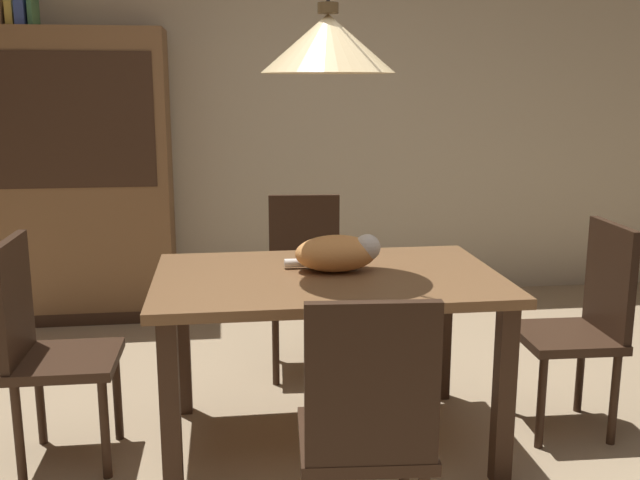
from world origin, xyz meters
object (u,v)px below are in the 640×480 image
object	(u,v)px
chair_near_front	(367,427)
chair_far_back	(305,276)
chair_right_side	(584,319)
book_green_slim	(33,5)
chair_left_side	(45,342)
hutch_bookcase	(84,183)
dining_table	(327,298)
cat_sleeping	(339,253)
pendant_lamp	(328,43)
book_yellow_short	(12,11)
book_brown_thick	(0,8)
book_blue_wide	(23,6)

from	to	relation	value
chair_near_front	chair_far_back	xyz separation A→B (m)	(0.01, 1.76, 0.00)
chair_right_side	book_green_slim	size ratio (longest dim) A/B	3.58
book_green_slim	chair_near_front	bearing A→B (deg)	-61.70
chair_left_side	hutch_bookcase	xyz separation A→B (m)	(-0.18, 1.95, 0.38)
dining_table	chair_right_side	xyz separation A→B (m)	(1.13, -0.00, -0.14)
dining_table	chair_left_side	bearing A→B (deg)	179.96
cat_sleeping	chair_right_side	bearing A→B (deg)	-2.63
pendant_lamp	dining_table	bearing A→B (deg)	-78.52
dining_table	cat_sleeping	size ratio (longest dim) A/B	3.58
chair_right_side	book_yellow_short	xyz separation A→B (m)	(-2.78, 1.96, 1.43)
book_brown_thick	book_green_slim	world-z (taller)	book_green_slim
book_blue_wide	dining_table	bearing A→B (deg)	-50.89
book_brown_thick	dining_table	bearing A→B (deg)	-48.61
chair_far_back	book_yellow_short	bearing A→B (deg)	147.05
chair_right_side	book_brown_thick	distance (m)	3.75
dining_table	chair_left_side	distance (m)	1.14
chair_right_side	chair_left_side	world-z (taller)	same
book_yellow_short	book_green_slim	distance (m)	0.13
dining_table	book_yellow_short	distance (m)	2.87
chair_near_front	cat_sleeping	world-z (taller)	chair_near_front
chair_near_front	pendant_lamp	xyz separation A→B (m)	(0.01, 0.88, 1.15)
pendant_lamp	book_blue_wide	distance (m)	2.54
book_yellow_short	book_green_slim	xyz separation A→B (m)	(0.12, 0.00, 0.04)
dining_table	book_brown_thick	bearing A→B (deg)	131.39
dining_table	chair_right_side	world-z (taller)	chair_right_side
chair_left_side	cat_sleeping	world-z (taller)	chair_left_side
hutch_bookcase	pendant_lamp	bearing A→B (deg)	-56.26
chair_near_front	chair_far_back	bearing A→B (deg)	89.62
cat_sleeping	book_green_slim	bearing A→B (deg)	129.72
chair_left_side	book_blue_wide	xyz separation A→B (m)	(-0.46, 1.95, 1.46)
cat_sleeping	hutch_bookcase	world-z (taller)	hutch_bookcase
book_yellow_short	book_brown_thick	bearing A→B (deg)	180.00
chair_near_front	book_green_slim	world-z (taller)	book_green_slim
hutch_bookcase	book_yellow_short	xyz separation A→B (m)	(-0.35, 0.00, 1.05)
book_brown_thick	book_blue_wide	world-z (taller)	book_blue_wide
book_green_slim	book_blue_wide	bearing A→B (deg)	180.00
chair_right_side	pendant_lamp	bearing A→B (deg)	179.87
hutch_bookcase	cat_sleeping	bearing A→B (deg)	-54.54
book_brown_thick	pendant_lamp	bearing A→B (deg)	-48.61
chair_far_back	cat_sleeping	distance (m)	0.89
chair_far_back	book_brown_thick	size ratio (longest dim) A/B	3.88
pendant_lamp	chair_near_front	bearing A→B (deg)	-90.38
hutch_bookcase	book_brown_thick	world-z (taller)	book_brown_thick
pendant_lamp	book_brown_thick	bearing A→B (deg)	131.39
pendant_lamp	book_blue_wide	world-z (taller)	pendant_lamp
dining_table	hutch_bookcase	world-z (taller)	hutch_bookcase
chair_left_side	book_brown_thick	xyz separation A→B (m)	(-0.59, 1.95, 1.45)
chair_far_back	book_green_slim	distance (m)	2.38
pendant_lamp	book_green_slim	world-z (taller)	pendant_lamp
chair_near_front	book_yellow_short	bearing A→B (deg)	120.18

